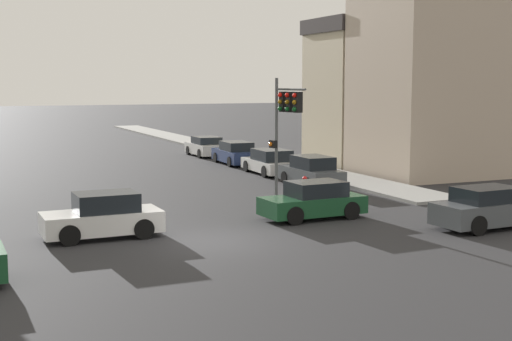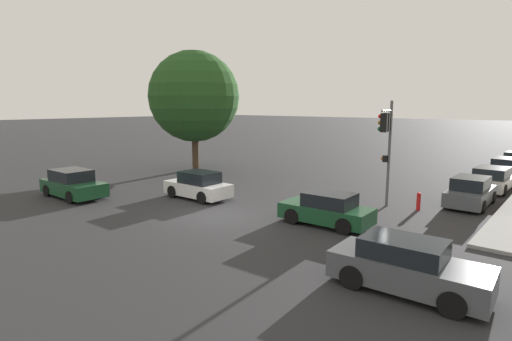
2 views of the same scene
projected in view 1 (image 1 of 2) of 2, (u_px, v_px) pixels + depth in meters
The scene contains 12 objects.
ground_plane at pixel (214, 241), 23.80m from camera, with size 300.00×300.00×0.00m, color #28282B.
sidewalk_strip at pixel (211, 146), 58.52m from camera, with size 2.88×60.00×0.14m.
rowhouse_backdrop at pixel (403, 78), 42.27m from camera, with size 7.18×12.32×12.02m.
traffic_signal at pixel (286, 113), 31.43m from camera, with size 0.86×2.26×5.47m.
crossing_car_0 at pixel (103, 217), 24.25m from camera, with size 4.00×1.92×1.55m.
crossing_car_2 at pixel (489, 208), 25.84m from camera, with size 4.35×2.00×1.52m.
crossing_car_3 at pixel (313, 201), 27.67m from camera, with size 4.10×1.99×1.46m.
parked_car_0 at pixel (311, 172), 36.42m from camera, with size 1.87×4.24×1.55m.
parked_car_1 at pixel (271, 162), 41.23m from camera, with size 2.17×4.68×1.45m.
parked_car_2 at pixel (236, 153), 46.21m from camera, with size 2.06×4.60×1.48m.
parked_car_3 at pixel (206, 147), 51.34m from camera, with size 2.02×4.31×1.42m.
fire_hydrant at pixel (305, 185), 33.30m from camera, with size 0.22×0.22×0.92m.
Camera 1 is at (-8.04, -21.95, 5.25)m, focal length 50.00 mm.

